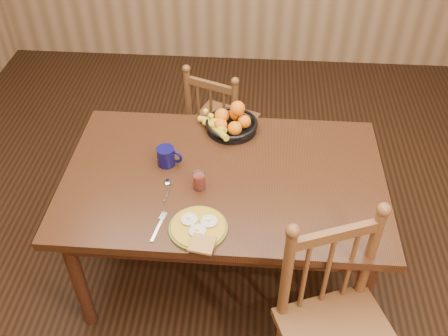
# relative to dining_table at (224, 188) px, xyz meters

# --- Properties ---
(room) EXTENTS (4.52, 5.02, 2.72)m
(room) POSITION_rel_dining_table_xyz_m (0.00, 0.00, 0.68)
(room) COLOR black
(room) RESTS_ON ground
(dining_table) EXTENTS (1.60, 1.00, 0.75)m
(dining_table) POSITION_rel_dining_table_xyz_m (0.00, 0.00, 0.00)
(dining_table) COLOR black
(dining_table) RESTS_ON ground
(chair_far) EXTENTS (0.51, 0.50, 0.88)m
(chair_far) POSITION_rel_dining_table_xyz_m (-0.09, 0.86, -0.24)
(chair_far) COLOR #552F19
(chair_far) RESTS_ON ground
(chair_near) EXTENTS (0.59, 0.58, 1.03)m
(chair_near) POSITION_rel_dining_table_xyz_m (0.53, -0.66, -0.17)
(chair_near) COLOR #552F19
(chair_near) RESTS_ON ground
(breakfast_plate) EXTENTS (0.26, 0.29, 0.04)m
(breakfast_plate) POSITION_rel_dining_table_xyz_m (-0.09, -0.37, 0.10)
(breakfast_plate) COLOR #59601E
(breakfast_plate) RESTS_ON dining_table
(fork) EXTENTS (0.05, 0.18, 0.00)m
(fork) POSITION_rel_dining_table_xyz_m (-0.27, -0.35, 0.09)
(fork) COLOR silver
(fork) RESTS_ON dining_table
(spoon) EXTENTS (0.04, 0.16, 0.01)m
(spoon) POSITION_rel_dining_table_xyz_m (-0.27, -0.10, 0.09)
(spoon) COLOR silver
(spoon) RESTS_ON dining_table
(coffee_mug) EXTENTS (0.13, 0.09, 0.10)m
(coffee_mug) POSITION_rel_dining_table_xyz_m (-0.29, 0.07, 0.14)
(coffee_mug) COLOR #0D0B3F
(coffee_mug) RESTS_ON dining_table
(juice_glass) EXTENTS (0.06, 0.06, 0.09)m
(juice_glass) POSITION_rel_dining_table_xyz_m (-0.11, -0.10, 0.13)
(juice_glass) COLOR silver
(juice_glass) RESTS_ON dining_table
(fruit_bowl) EXTENTS (0.32, 0.32, 0.17)m
(fruit_bowl) POSITION_rel_dining_table_xyz_m (0.01, 0.38, 0.13)
(fruit_bowl) COLOR black
(fruit_bowl) RESTS_ON dining_table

